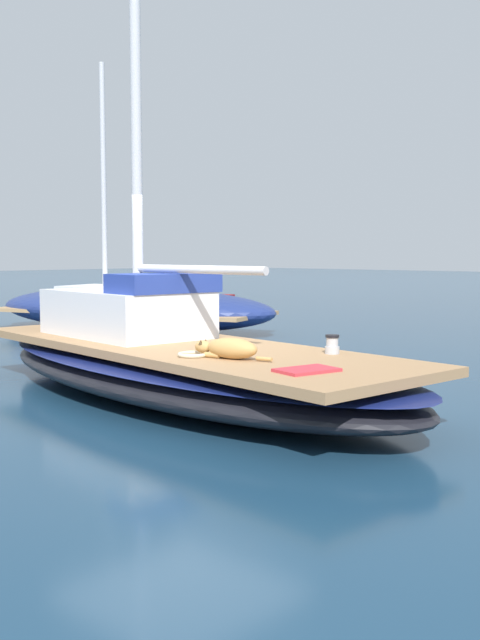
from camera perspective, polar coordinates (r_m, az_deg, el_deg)
ground_plane at (r=9.07m, az=-4.64°, el=-5.97°), size 120.00×120.00×0.00m
sailboat_main at (r=9.01m, az=-4.66°, el=-3.88°), size 3.25×7.46×0.66m
mast_main at (r=9.94m, az=-7.62°, el=21.36°), size 0.14×2.27×8.52m
cabin_house at (r=9.86m, az=-8.50°, el=0.78°), size 1.62×2.35×0.84m
dog_tan at (r=7.67m, az=-0.85°, el=-2.21°), size 0.36×0.95×0.22m
deck_winch at (r=8.09m, az=7.15°, el=-1.92°), size 0.16×0.16×0.21m
coiled_rope at (r=7.84m, az=-3.69°, el=-2.68°), size 0.32×0.32×0.04m
deck_towel at (r=6.87m, az=5.19°, el=-3.87°), size 0.63×0.48×0.03m
moored_boat_starboard_side at (r=16.77m, az=-8.37°, el=0.96°), size 4.63×7.50×5.99m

